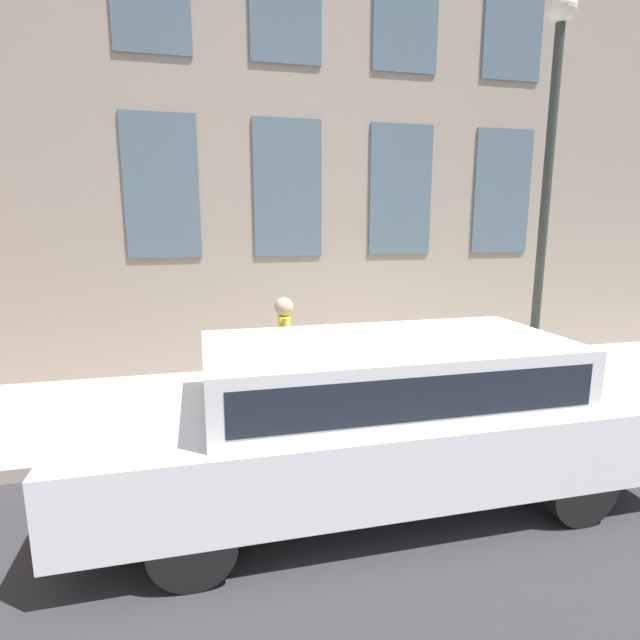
# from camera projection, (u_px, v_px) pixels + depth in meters

# --- Properties ---
(ground_plane) EXTENTS (80.00, 80.00, 0.00)m
(ground_plane) POSITION_uv_depth(u_px,v_px,m) (413.00, 440.00, 6.14)
(ground_plane) COLOR #2D2D30
(sidewalk) EXTENTS (3.05, 60.00, 0.15)m
(sidewalk) POSITION_uv_depth(u_px,v_px,m) (372.00, 393.00, 7.58)
(sidewalk) COLOR #A8A093
(sidewalk) RESTS_ON ground_plane
(building_facade) EXTENTS (0.33, 40.00, 9.63)m
(building_facade) POSITION_uv_depth(u_px,v_px,m) (344.00, 88.00, 8.26)
(building_facade) COLOR gray
(building_facade) RESTS_ON ground_plane
(fire_hydrant) EXTENTS (0.37, 0.48, 0.79)m
(fire_hydrant) POSITION_uv_depth(u_px,v_px,m) (356.00, 387.00, 6.38)
(fire_hydrant) COLOR gold
(fire_hydrant) RESTS_ON sidewalk
(person) EXTENTS (0.37, 0.24, 1.53)m
(person) POSITION_uv_depth(u_px,v_px,m) (285.00, 343.00, 6.54)
(person) COLOR #232328
(person) RESTS_ON sidewalk
(parked_truck_white_near) EXTENTS (1.84, 5.35, 1.57)m
(parked_truck_white_near) POSITION_uv_depth(u_px,v_px,m) (377.00, 409.00, 4.70)
(parked_truck_white_near) COLOR black
(parked_truck_white_near) RESTS_ON ground_plane
(street_lamp) EXTENTS (0.36, 0.36, 5.28)m
(street_lamp) POSITION_uv_depth(u_px,v_px,m) (549.00, 159.00, 6.54)
(street_lamp) COLOR #2D332D
(street_lamp) RESTS_ON sidewalk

